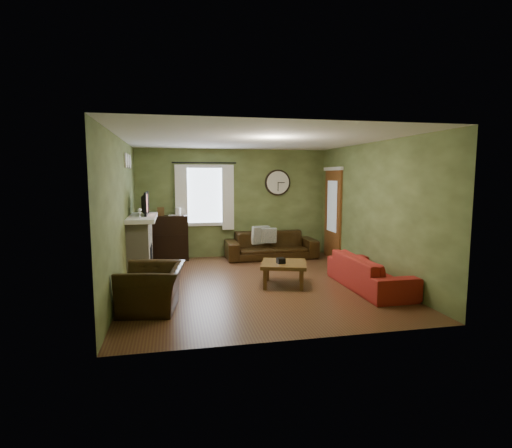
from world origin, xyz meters
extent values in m
cube|color=#54321D|center=(0.00, 0.00, 0.00)|extent=(4.60, 5.20, 0.00)
cube|color=white|center=(0.00, 0.00, 2.60)|extent=(4.60, 5.20, 0.00)
cube|color=#5F6E3A|center=(-2.30, 0.00, 1.30)|extent=(0.00, 5.20, 2.60)
cube|color=#5F6E3A|center=(2.30, 0.00, 1.30)|extent=(0.00, 5.20, 2.60)
cube|color=#5F6E3A|center=(0.00, 2.60, 1.30)|extent=(4.60, 0.00, 2.60)
cube|color=#5F6E3A|center=(0.00, -2.60, 1.30)|extent=(4.60, 0.00, 2.60)
cube|color=#AFA68C|center=(-2.10, 1.15, 0.55)|extent=(0.40, 1.40, 1.10)
cube|color=black|center=(-1.91, 1.15, 0.30)|extent=(0.04, 0.60, 0.55)
cube|color=white|center=(-2.07, 1.15, 1.14)|extent=(0.58, 1.60, 0.08)
imported|color=black|center=(-2.05, 1.30, 1.35)|extent=(0.08, 0.60, 0.35)
cube|color=#994C3F|center=(-1.97, 1.30, 1.41)|extent=(0.02, 0.62, 0.36)
cylinder|color=white|center=(-2.28, 0.80, 2.25)|extent=(0.28, 0.28, 0.03)
cylinder|color=white|center=(-2.28, 1.15, 2.25)|extent=(0.28, 0.28, 0.03)
cylinder|color=white|center=(-2.28, 1.50, 2.25)|extent=(0.28, 0.28, 0.03)
cylinder|color=black|center=(-0.70, 2.48, 2.27)|extent=(0.03, 0.03, 1.50)
cube|color=white|center=(-1.25, 2.48, 1.45)|extent=(0.28, 0.04, 1.55)
cube|color=white|center=(-0.15, 2.48, 1.45)|extent=(0.28, 0.04, 1.55)
cube|color=brown|center=(2.27, 1.85, 1.05)|extent=(0.05, 0.90, 2.10)
imported|color=brown|center=(-1.55, 2.35, 0.96)|extent=(0.17, 0.22, 0.02)
imported|color=black|center=(0.84, 2.16, 0.32)|extent=(2.16, 0.84, 0.63)
cube|color=gray|center=(0.79, 2.15, 0.55)|extent=(0.36, 0.14, 0.35)
cube|color=gray|center=(0.60, 2.27, 0.55)|extent=(0.44, 0.23, 0.43)
imported|color=maroon|center=(1.89, -0.73, 0.29)|extent=(0.77, 1.97, 0.58)
imported|color=black|center=(-1.77, -1.10, 0.33)|extent=(1.01, 1.12, 0.65)
cube|color=black|center=(0.40, -0.30, 0.40)|extent=(0.15, 0.15, 0.10)
camera|label=1|loc=(-1.45, -7.00, 1.96)|focal=28.00mm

